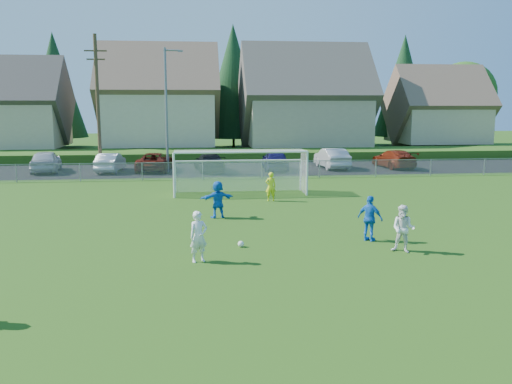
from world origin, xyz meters
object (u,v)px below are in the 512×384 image
(car_g, at_px, (394,159))
(car_b, at_px, (110,162))
(car_d, at_px, (209,162))
(car_e, at_px, (275,160))
(car_a, at_px, (46,161))
(player_white_a, at_px, (199,237))
(player_blue_a, at_px, (370,218))
(goalkeeper, at_px, (271,186))
(car_c, at_px, (155,162))
(player_blue_b, at_px, (218,199))
(car_f, at_px, (332,158))
(soccer_goal, at_px, (240,165))
(soccer_ball, at_px, (241,244))
(player_white_b, at_px, (403,229))

(car_g, bearing_deg, car_b, -4.87)
(car_d, distance_m, car_e, 5.02)
(car_a, height_order, car_e, car_a)
(car_b, distance_m, car_e, 12.35)
(player_white_a, height_order, player_blue_a, player_blue_a)
(player_blue_a, xyz_separation_m, car_a, (-17.43, 22.56, -0.04))
(goalkeeper, relative_size, car_c, 0.31)
(car_c, relative_size, car_d, 1.07)
(player_blue_b, height_order, car_d, player_blue_b)
(car_d, height_order, car_f, car_f)
(car_d, bearing_deg, soccer_goal, 90.90)
(car_f, bearing_deg, car_g, 174.30)
(player_blue_a, bearing_deg, player_blue_b, 3.80)
(player_blue_b, bearing_deg, soccer_goal, -119.25)
(car_g, bearing_deg, soccer_goal, 34.48)
(car_b, height_order, car_d, car_b)
(player_white_a, distance_m, car_e, 24.47)
(soccer_ball, height_order, car_g, car_g)
(car_a, distance_m, car_f, 21.73)
(player_blue_a, bearing_deg, goalkeeper, -28.76)
(car_a, bearing_deg, car_d, 167.50)
(car_b, height_order, car_g, car_g)
(car_d, relative_size, car_e, 1.04)
(player_blue_a, relative_size, car_g, 0.35)
(car_a, relative_size, car_g, 0.97)
(car_e, xyz_separation_m, car_f, (4.61, 0.64, 0.03))
(player_blue_b, distance_m, soccer_goal, 6.67)
(goalkeeper, bearing_deg, player_blue_a, 101.76)
(player_white_b, relative_size, car_e, 0.37)
(player_blue_b, relative_size, car_e, 0.37)
(car_e, height_order, car_g, car_e)
(player_white_a, xyz_separation_m, car_b, (-6.31, 24.01, -0.13))
(car_f, bearing_deg, goalkeeper, 60.89)
(player_blue_b, xyz_separation_m, soccer_goal, (1.54, 6.44, 0.79))
(car_g, bearing_deg, goalkeeper, 43.70)
(car_b, distance_m, soccer_goal, 13.94)
(player_white_b, distance_m, car_b, 27.16)
(player_blue_a, distance_m, car_e, 21.75)
(player_white_b, bearing_deg, car_d, 137.97)
(player_blue_b, relative_size, car_g, 0.34)
(player_white_b, distance_m, player_blue_b, 8.85)
(player_blue_b, distance_m, car_g, 22.73)
(car_e, bearing_deg, car_f, -170.28)
(player_white_a, height_order, goalkeeper, player_white_a)
(player_white_a, distance_m, goalkeeper, 11.34)
(car_b, bearing_deg, player_white_a, 108.98)
(soccer_ball, height_order, player_blue_b, player_blue_b)
(player_blue_b, bearing_deg, car_b, -83.09)
(car_e, bearing_deg, car_g, -175.91)
(car_c, height_order, car_f, car_f)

